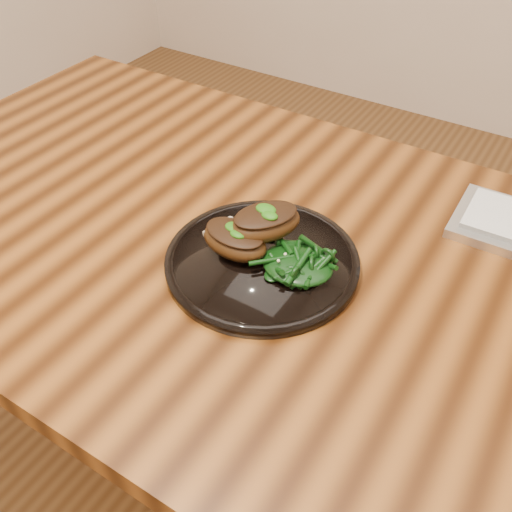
# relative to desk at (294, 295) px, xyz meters

# --- Properties ---
(desk) EXTENTS (1.60, 0.80, 0.75)m
(desk) POSITION_rel_desk_xyz_m (0.00, 0.00, 0.00)
(desk) COLOR #351806
(desk) RESTS_ON ground
(plate) EXTENTS (0.28, 0.28, 0.02)m
(plate) POSITION_rel_desk_xyz_m (-0.03, -0.04, 0.09)
(plate) COLOR black
(plate) RESTS_ON desk
(lamb_chop_front) EXTENTS (0.11, 0.08, 0.05)m
(lamb_chop_front) POSITION_rel_desk_xyz_m (-0.07, -0.05, 0.12)
(lamb_chop_front) COLOR #3A1F0B
(lamb_chop_front) RESTS_ON plate
(lamb_chop_back) EXTENTS (0.12, 0.13, 0.05)m
(lamb_chop_back) POSITION_rel_desk_xyz_m (-0.05, -0.02, 0.14)
(lamb_chop_back) COLOR #3A1F0B
(lamb_chop_back) RESTS_ON plate
(herb_smear) EXTENTS (0.08, 0.05, 0.00)m
(herb_smear) POSITION_rel_desk_xyz_m (-0.07, 0.02, 0.10)
(herb_smear) COLOR #134D08
(herb_smear) RESTS_ON plate
(greens_heap) EXTENTS (0.10, 0.10, 0.04)m
(greens_heap) POSITION_rel_desk_xyz_m (0.02, -0.04, 0.12)
(greens_heap) COLOR black
(greens_heap) RESTS_ON plate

